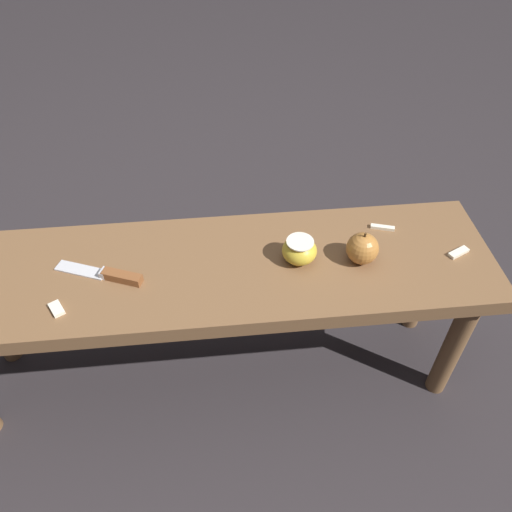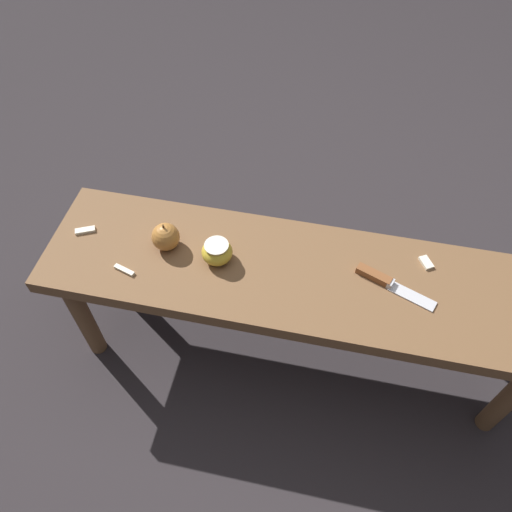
{
  "view_description": "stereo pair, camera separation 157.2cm",
  "coord_description": "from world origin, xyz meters",
  "px_view_note": "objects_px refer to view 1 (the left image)",
  "views": [
    {
      "loc": [
        0.03,
        -0.8,
        1.25
      ],
      "look_at": [
        0.11,
        -0.01,
        0.46
      ],
      "focal_mm": 35.0,
      "sensor_mm": 36.0,
      "label": 1
    },
    {
      "loc": [
        -0.05,
        0.75,
        1.47
      ],
      "look_at": [
        0.11,
        -0.01,
        0.46
      ],
      "focal_mm": 35.0,
      "sensor_mm": 36.0,
      "label": 2
    }
  ],
  "objects_px": {
    "wooden_bench": "(211,284)",
    "apple_whole": "(362,248)",
    "knife": "(111,275)",
    "apple_cut": "(299,251)"
  },
  "relations": [
    {
      "from": "wooden_bench",
      "to": "knife",
      "type": "bearing_deg",
      "value": -176.62
    },
    {
      "from": "apple_whole",
      "to": "apple_cut",
      "type": "bearing_deg",
      "value": 174.2
    },
    {
      "from": "wooden_bench",
      "to": "knife",
      "type": "xyz_separation_m",
      "value": [
        -0.22,
        -0.01,
        0.07
      ]
    },
    {
      "from": "wooden_bench",
      "to": "apple_whole",
      "type": "distance_m",
      "value": 0.36
    },
    {
      "from": "wooden_bench",
      "to": "apple_whole",
      "type": "relative_size",
      "value": 15.97
    },
    {
      "from": "wooden_bench",
      "to": "apple_cut",
      "type": "bearing_deg",
      "value": -0.28
    },
    {
      "from": "knife",
      "to": "wooden_bench",
      "type": "bearing_deg",
      "value": -154.89
    },
    {
      "from": "apple_whole",
      "to": "apple_cut",
      "type": "distance_m",
      "value": 0.14
    },
    {
      "from": "knife",
      "to": "apple_cut",
      "type": "bearing_deg",
      "value": -156.67
    },
    {
      "from": "wooden_bench",
      "to": "apple_cut",
      "type": "xyz_separation_m",
      "value": [
        0.21,
        -0.0,
        0.09
      ]
    }
  ]
}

